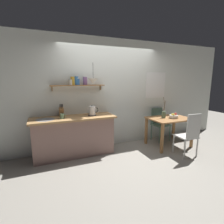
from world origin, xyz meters
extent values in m
plane|color=gray|center=(0.00, 0.00, 0.00)|extent=(14.00, 14.00, 0.00)
cube|color=silver|center=(0.20, 0.65, 1.35)|extent=(6.80, 0.10, 2.70)
cube|color=white|center=(1.37, 0.59, 1.55)|extent=(0.64, 0.01, 0.71)
cube|color=silver|center=(1.37, 0.60, 1.55)|extent=(0.58, 0.01, 0.65)
cube|color=gray|center=(-1.00, 0.32, 0.43)|extent=(1.74, 0.52, 0.86)
cube|color=tan|center=(-1.00, 0.30, 0.88)|extent=(1.83, 0.63, 0.04)
cylinder|color=#B7BABF|center=(-1.58, 0.28, 0.89)|extent=(0.38, 0.38, 0.01)
cube|color=#9E6B3D|center=(-0.83, 0.49, 1.58)|extent=(1.22, 0.18, 0.02)
cube|color=#99754C|center=(-1.39, 0.57, 1.52)|extent=(0.02, 0.06, 0.12)
cube|color=#99754C|center=(-0.27, 0.57, 1.52)|extent=(0.02, 0.06, 0.12)
cylinder|color=beige|center=(-1.00, 0.49, 1.64)|extent=(0.10, 0.10, 0.11)
cylinder|color=silver|center=(-1.00, 0.49, 1.70)|extent=(0.10, 0.10, 0.01)
cylinder|color=gold|center=(-0.95, 0.49, 1.68)|extent=(0.10, 0.10, 0.18)
cylinder|color=silver|center=(-0.95, 0.49, 1.77)|extent=(0.10, 0.10, 0.01)
cylinder|color=#3366A3|center=(-0.87, 0.49, 1.68)|extent=(0.10, 0.10, 0.19)
cylinder|color=silver|center=(-0.87, 0.49, 1.78)|extent=(0.10, 0.10, 0.01)
cylinder|color=#3366A3|center=(-0.84, 0.49, 1.66)|extent=(0.09, 0.09, 0.14)
cylinder|color=silver|center=(-0.84, 0.49, 1.73)|extent=(0.10, 0.10, 0.01)
cylinder|color=#7F5689|center=(-0.67, 0.49, 1.68)|extent=(0.10, 0.10, 0.18)
cylinder|color=silver|center=(-0.67, 0.49, 1.77)|extent=(0.10, 0.10, 0.01)
cube|color=#9E6B3D|center=(1.37, -0.05, 0.73)|extent=(1.03, 0.76, 0.03)
cube|color=#9E6B3D|center=(0.90, -0.38, 0.35)|extent=(0.06, 0.06, 0.71)
cube|color=#9E6B3D|center=(1.84, -0.38, 0.35)|extent=(0.06, 0.06, 0.71)
cube|color=#9E6B3D|center=(0.90, 0.28, 0.35)|extent=(0.06, 0.06, 0.71)
cube|color=#9E6B3D|center=(1.84, 0.28, 0.35)|extent=(0.06, 0.06, 0.71)
cube|color=silver|center=(1.34, -0.64, 0.44)|extent=(0.42, 0.44, 0.03)
cube|color=silver|center=(1.34, -0.84, 0.72)|extent=(0.36, 0.04, 0.53)
cylinder|color=silver|center=(1.52, -0.47, 0.21)|extent=(0.03, 0.03, 0.43)
cylinder|color=silver|center=(1.18, -0.45, 0.21)|extent=(0.03, 0.03, 0.43)
cylinder|color=silver|center=(1.51, -0.83, 0.21)|extent=(0.03, 0.03, 0.43)
cylinder|color=silver|center=(1.16, -0.82, 0.21)|extent=(0.03, 0.03, 0.43)
cube|color=#4C6B5B|center=(1.43, 0.34, 0.46)|extent=(0.48, 0.43, 0.03)
cube|color=#4C6B5B|center=(1.41, 0.52, 0.69)|extent=(0.39, 0.07, 0.44)
cylinder|color=#4C6B5B|center=(1.26, 0.16, 0.22)|extent=(0.03, 0.03, 0.44)
cylinder|color=#4C6B5B|center=(1.63, 0.20, 0.22)|extent=(0.03, 0.03, 0.44)
cylinder|color=#4C6B5B|center=(1.22, 0.48, 0.22)|extent=(0.03, 0.03, 0.44)
cylinder|color=#4C6B5B|center=(1.60, 0.52, 0.22)|extent=(0.03, 0.03, 0.44)
cylinder|color=silver|center=(1.45, -0.11, 0.75)|extent=(0.10, 0.10, 0.01)
cylinder|color=silver|center=(1.45, -0.11, 0.79)|extent=(0.22, 0.22, 0.06)
ellipsoid|color=yellow|center=(1.42, -0.11, 0.84)|extent=(0.06, 0.12, 0.04)
sphere|color=red|center=(1.49, -0.12, 0.84)|extent=(0.07, 0.07, 0.07)
cylinder|color=#567056|center=(1.24, 0.02, 0.82)|extent=(0.10, 0.10, 0.17)
cylinder|color=brown|center=(1.23, 0.01, 1.09)|extent=(0.07, 0.01, 0.37)
cylinder|color=brown|center=(1.24, 0.02, 1.05)|extent=(0.01, 0.02, 0.29)
cylinder|color=brown|center=(1.25, 0.02, 1.05)|extent=(0.07, 0.01, 0.27)
cylinder|color=black|center=(-0.58, 0.28, 0.90)|extent=(0.18, 0.18, 0.02)
cylinder|color=silver|center=(-0.58, 0.28, 1.01)|extent=(0.15, 0.15, 0.20)
sphere|color=black|center=(-0.58, 0.28, 1.12)|extent=(0.02, 0.02, 0.02)
cone|color=silver|center=(-0.67, 0.28, 1.05)|extent=(0.04, 0.04, 0.04)
torus|color=black|center=(-0.49, 0.28, 1.02)|extent=(0.13, 0.02, 0.13)
cube|color=#9E6B3D|center=(-1.23, 0.48, 1.00)|extent=(0.09, 0.16, 0.21)
cylinder|color=black|center=(-1.26, 0.44, 1.14)|extent=(0.02, 0.03, 0.08)
cylinder|color=black|center=(-1.23, 0.44, 1.14)|extent=(0.02, 0.03, 0.08)
cylinder|color=black|center=(-1.21, 0.44, 1.14)|extent=(0.02, 0.03, 0.08)
cylinder|color=slate|center=(-1.25, 0.23, 0.95)|extent=(0.08, 0.08, 0.11)
torus|color=slate|center=(-1.20, 0.23, 0.95)|extent=(0.07, 0.01, 0.07)
cylinder|color=black|center=(-0.53, 0.30, 1.90)|extent=(0.01, 0.01, 0.34)
cone|color=silver|center=(-0.53, 0.30, 1.68)|extent=(0.24, 0.24, 0.10)
sphere|color=white|center=(-0.53, 0.30, 1.65)|extent=(0.04, 0.04, 0.04)
camera|label=1|loc=(-1.64, -3.44, 1.71)|focal=27.57mm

